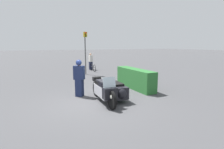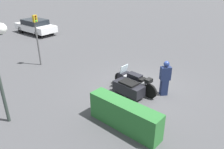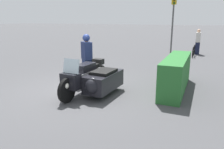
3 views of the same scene
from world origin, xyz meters
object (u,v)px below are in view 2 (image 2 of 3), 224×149
at_px(officer_rider, 165,77).
at_px(hedge_bush_curbside, 124,115).
at_px(traffic_light_near, 37,33).
at_px(parked_car_background, 35,26).
at_px(police_motorcycle, 130,84).

distance_m(officer_rider, hedge_bush_curbside, 3.18).
height_order(traffic_light_near, parked_car_background, traffic_light_near).
relative_size(officer_rider, parked_car_background, 0.38).
xyz_separation_m(hedge_bush_curbside, parked_car_background, (15.01, -5.42, 0.19)).
relative_size(police_motorcycle, officer_rider, 1.49).
distance_m(officer_rider, traffic_light_near, 7.93).
distance_m(police_motorcycle, parked_car_background, 13.98).
distance_m(hedge_bush_curbside, parked_car_background, 15.96).
distance_m(hedge_bush_curbside, traffic_light_near, 8.02).
relative_size(police_motorcycle, traffic_light_near, 0.82).
xyz_separation_m(traffic_light_near, parked_car_background, (7.25, -4.06, -1.33)).
xyz_separation_m(police_motorcycle, parked_car_background, (13.60, -3.23, 0.25)).
bearing_deg(officer_rider, traffic_light_near, -125.47).
bearing_deg(officer_rider, parked_car_background, -147.32).
bearing_deg(traffic_light_near, parked_car_background, 138.42).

